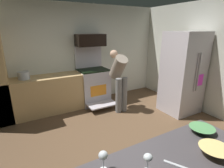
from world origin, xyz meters
The scene contains 14 objects.
ground_plane centered at (0.00, 0.00, -0.01)m, with size 5.20×4.80×0.02m, color brown.
wall_back centered at (0.00, 2.34, 1.30)m, with size 5.20×0.12×2.60m, color silver.
wall_right centered at (2.54, 0.00, 1.30)m, with size 0.12×4.80×2.60m, color silver.
lower_cabinet_run centered at (-0.90, 1.98, 0.45)m, with size 2.40×0.60×0.90m, color tan.
oven_range centered at (0.36, 1.97, 0.51)m, with size 0.76×1.04×1.54m.
microwave centered at (0.36, 2.06, 1.69)m, with size 0.74×0.38×0.30m, color black.
refrigerator centered at (2.03, 0.45, 0.96)m, with size 0.83×0.75×1.92m.
person_cook centered at (0.73, 1.23, 0.88)m, with size 0.31×0.60×1.48m.
mixing_bowl_small centered at (0.01, -1.56, 0.94)m, with size 0.28×0.28×0.07m, color #EFCD78.
mixing_bowl_prep centered at (0.24, -1.28, 0.93)m, with size 0.26×0.26×0.06m, color #549355.
wine_glass_mid centered at (-0.63, -1.42, 1.02)m, with size 0.07×0.07×0.16m.
wine_glass_far centered at (-0.93, -1.24, 1.03)m, with size 0.08×0.08×0.17m.
knife_chef centered at (-0.38, -1.50, 0.90)m, with size 0.23×0.02×0.01m, color #B7BABF.
stock_pot centered at (-1.29, 1.98, 0.99)m, with size 0.25×0.25×0.17m, color #B0B6BD.
Camera 1 is at (-1.42, -2.25, 1.98)m, focal length 28.08 mm.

